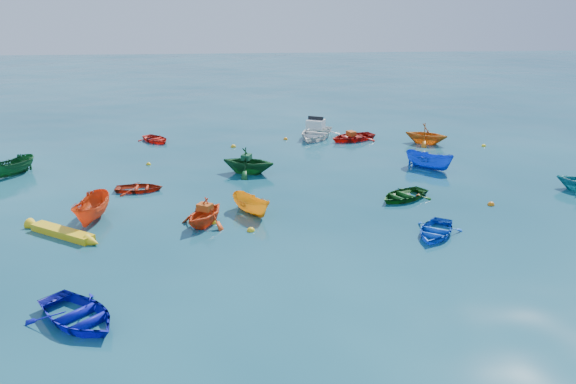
{
  "coord_description": "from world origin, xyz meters",
  "views": [
    {
      "loc": [
        -2.31,
        -21.97,
        10.0
      ],
      "look_at": [
        0.0,
        5.0,
        0.4
      ],
      "focal_mm": 35.0,
      "sensor_mm": 36.0,
      "label": 1
    }
  ],
  "objects": [
    {
      "name": "tarp_orange_b",
      "position": [
        5.57,
        16.86,
        0.51
      ],
      "size": [
        0.72,
        0.8,
        0.32
      ],
      "primitive_type": "cube",
      "rotation": [
        0.0,
        0.0,
        -1.16
      ],
      "color": "#BF4813",
      "rests_on": "dinghy_red_ne"
    },
    {
      "name": "buoy_ye_e",
      "position": [
        14.43,
        14.42,
        0.0
      ],
      "size": [
        0.31,
        0.31,
        0.31
      ],
      "primitive_type": "sphere",
      "color": "yellow",
      "rests_on": "ground"
    },
    {
      "name": "buoy_or_c",
      "position": [
        -9.2,
        4.1,
        0.0
      ],
      "size": [
        0.39,
        0.39,
        0.39
      ],
      "primitive_type": "sphere",
      "color": "#EB4C0C",
      "rests_on": "ground"
    },
    {
      "name": "buoy_or_b",
      "position": [
        10.06,
        3.3,
        0.0
      ],
      "size": [
        0.35,
        0.35,
        0.35
      ],
      "primitive_type": "sphere",
      "color": "orange",
      "rests_on": "ground"
    },
    {
      "name": "dinghy_green_e",
      "position": [
        5.93,
        4.57,
        0.0
      ],
      "size": [
        3.61,
        3.36,
        0.61
      ],
      "primitive_type": "imported",
      "rotation": [
        0.0,
        0.0,
        -1.0
      ],
      "color": "#114913",
      "rests_on": "ground"
    },
    {
      "name": "dinghy_orange_w",
      "position": [
        -4.08,
        2.01,
        0.0
      ],
      "size": [
        3.22,
        3.36,
        1.36
      ],
      "primitive_type": "imported",
      "rotation": [
        0.0,
        0.0,
        -0.52
      ],
      "color": "#EB4716",
      "rests_on": "ground"
    },
    {
      "name": "motorboat_white",
      "position": [
        3.13,
        17.88,
        0.0
      ],
      "size": [
        4.62,
        5.18,
        1.49
      ],
      "primitive_type": "imported",
      "rotation": [
        0.0,
        0.0,
        -0.46
      ],
      "color": "white",
      "rests_on": "ground"
    },
    {
      "name": "sampan_yellow_mid",
      "position": [
        -1.91,
        3.22,
        0.0
      ],
      "size": [
        2.29,
        2.73,
        1.02
      ],
      "primitive_type": "imported",
      "rotation": [
        0.0,
        0.0,
        0.59
      ],
      "color": "#FFA416",
      "rests_on": "ground"
    },
    {
      "name": "buoy_ye_c",
      "position": [
        -2.0,
        1.08,
        0.0
      ],
      "size": [
        0.35,
        0.35,
        0.35
      ],
      "primitive_type": "sphere",
      "color": "yellow",
      "rests_on": "ground"
    },
    {
      "name": "buoy_ye_b",
      "position": [
        -8.08,
        11.9,
        0.0
      ],
      "size": [
        0.29,
        0.29,
        0.29
      ],
      "primitive_type": "sphere",
      "color": "yellow",
      "rests_on": "ground"
    },
    {
      "name": "tarp_green_b",
      "position": [
        -2.04,
        9.7,
        0.97
      ],
      "size": [
        0.68,
        0.77,
        0.31
      ],
      "primitive_type": "cube",
      "rotation": [
        0.0,
        0.0,
        1.22
      ],
      "color": "#124B2A",
      "rests_on": "dinghy_green_n"
    },
    {
      "name": "dinghy_red_ne",
      "position": [
        5.66,
        16.9,
        0.0
      ],
      "size": [
        4.1,
        3.59,
        0.71
      ],
      "primitive_type": "imported",
      "rotation": [
        0.0,
        0.0,
        -1.16
      ],
      "color": "#B2160E",
      "rests_on": "ground"
    },
    {
      "name": "buoy_ye_a",
      "position": [
        -3.68,
        2.11,
        0.0
      ],
      "size": [
        0.31,
        0.31,
        0.31
      ],
      "primitive_type": "sphere",
      "color": "yellow",
      "rests_on": "ground"
    },
    {
      "name": "tarp_orange_a",
      "position": [
        -4.05,
        2.05,
        0.84
      ],
      "size": [
        0.8,
        0.74,
        0.31
      ],
      "primitive_type": "cube",
      "rotation": [
        0.0,
        0.0,
        -0.52
      ],
      "color": "#C24A13",
      "rests_on": "dinghy_orange_w"
    },
    {
      "name": "buoy_or_d",
      "position": [
        6.82,
        4.79,
        0.0
      ],
      "size": [
        0.3,
        0.3,
        0.3
      ],
      "primitive_type": "sphere",
      "color": "#F3500D",
      "rests_on": "ground"
    },
    {
      "name": "dinghy_blue_se",
      "position": [
        6.05,
        -0.02,
        0.0
      ],
      "size": [
        3.24,
        3.49,
        0.59
      ],
      "primitive_type": "imported",
      "rotation": [
        0.0,
        0.0,
        -0.57
      ],
      "color": "blue",
      "rests_on": "ground"
    },
    {
      "name": "dinghy_red_far",
      "position": [
        -8.41,
        17.68,
        0.0
      ],
      "size": [
        3.17,
        3.3,
        0.56
      ],
      "primitive_type": "imported",
      "rotation": [
        0.0,
        0.0,
        0.67
      ],
      "color": "red",
      "rests_on": "ground"
    },
    {
      "name": "dinghy_orange_far",
      "position": [
        10.64,
        15.51,
        0.0
      ],
      "size": [
        3.82,
        3.69,
        1.54
      ],
      "primitive_type": "imported",
      "rotation": [
        0.0,
        0.0,
        1.02
      ],
      "color": "orange",
      "rests_on": "ground"
    },
    {
      "name": "dinghy_red_nw",
      "position": [
        -7.85,
        6.99,
        0.0
      ],
      "size": [
        2.51,
        1.8,
        0.52
      ],
      "primitive_type": "imported",
      "rotation": [
        0.0,
        0.0,
        1.56
      ],
      "color": "#A8260E",
      "rests_on": "ground"
    },
    {
      "name": "sampan_green_far",
      "position": [
        -15.65,
        10.4,
        0.0
      ],
      "size": [
        2.65,
        3.11,
        1.16
      ],
      "primitive_type": "imported",
      "rotation": [
        0.0,
        0.0,
        -0.61
      ],
      "color": "#135122",
      "rests_on": "ground"
    },
    {
      "name": "dinghy_green_n",
      "position": [
        -1.95,
        9.67,
        0.0
      ],
      "size": [
        3.82,
        3.57,
        1.63
      ],
      "primitive_type": "imported",
      "rotation": [
        0.0,
        0.0,
        1.22
      ],
      "color": "#124D1E",
      "rests_on": "ground"
    },
    {
      "name": "sampan_orange_n",
      "position": [
        -9.3,
        2.97,
        0.0
      ],
      "size": [
        1.55,
        3.35,
        1.25
      ],
      "primitive_type": "imported",
      "rotation": [
        0.0,
        0.0,
        -0.1
      ],
      "color": "#E34515",
      "rests_on": "ground"
    },
    {
      "name": "sampan_blue_far",
      "position": [
        8.92,
        9.63,
        0.0
      ],
      "size": [
        2.98,
        2.91,
        1.17
      ],
      "primitive_type": "imported",
      "rotation": [
        0.0,
        0.0,
        0.81
      ],
      "color": "blue",
      "rests_on": "ground"
    },
    {
      "name": "ground",
      "position": [
        0.0,
        0.0,
        0.0
      ],
      "size": [
        160.0,
        160.0,
        0.0
      ],
      "primitive_type": "plane",
      "color": "#0A3849",
      "rests_on": "ground"
    },
    {
      "name": "buoy_ye_d",
      "position": [
        -2.87,
        15.69,
        0.0
      ],
      "size": [
        0.38,
        0.38,
        0.38
      ],
      "primitive_type": "sphere",
      "color": "gold",
      "rests_on": "ground"
    },
    {
      "name": "kayak_yellow",
      "position": [
        -10.21,
        1.25,
        0.0
      ],
      "size": [
        3.74,
        2.8,
        0.42
      ],
      "primitive_type": null,
      "rotation": [
        0.0,
        0.0,
        0.98
      ],
      "color": "yellow",
      "rests_on": "ground"
    },
    {
      "name": "buoy_or_e",
      "position": [
        0.89,
        17.51,
        0.0
      ],
      "size": [
        0.31,
        0.31,
        0.31
      ],
      "primitive_type": "sphere",
      "color": "orange",
      "rests_on": "ground"
    },
    {
      "name": "dinghy_blue_sw",
      "position": [
        -7.71,
        -5.8,
        0.0
      ],
      "size": [
        4.17,
        4.17,
        0.71
      ],
      "primitive_type": "imported",
      "rotation": [
        0.0,
        0.0,
        0.79
      ],
      "color": "#0D10A5",
      "rests_on": "ground"
    }
  ]
}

